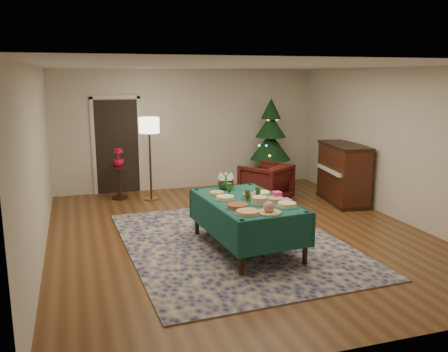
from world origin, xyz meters
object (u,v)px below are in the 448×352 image
object	(u,v)px
armchair	(266,181)
christmas_tree	(270,148)
side_table	(119,183)
buffet_table	(247,210)
piano	(343,174)
floor_lamp	(149,130)
potted_plant	(118,162)
gift_box	(277,195)

from	to	relation	value
armchair	christmas_tree	world-z (taller)	christmas_tree
side_table	christmas_tree	distance (m)	3.47
buffet_table	side_table	world-z (taller)	buffet_table
piano	buffet_table	bearing A→B (deg)	-145.61
armchair	floor_lamp	xyz separation A→B (m)	(-2.22, 0.88, 1.02)
christmas_tree	piano	distance (m)	1.92
floor_lamp	potted_plant	size ratio (longest dim) A/B	4.37
floor_lamp	christmas_tree	world-z (taller)	christmas_tree
buffet_table	christmas_tree	size ratio (longest dim) A/B	0.99
potted_plant	christmas_tree	size ratio (longest dim) A/B	0.19
gift_box	side_table	xyz separation A→B (m)	(-1.98, 3.64, -0.48)
side_table	piano	bearing A→B (deg)	-21.15
floor_lamp	piano	xyz separation A→B (m)	(3.70, -1.39, -0.87)
potted_plant	buffet_table	bearing A→B (deg)	-67.15
floor_lamp	piano	distance (m)	4.05
gift_box	christmas_tree	world-z (taller)	christmas_tree
floor_lamp	side_table	distance (m)	1.32
armchair	potted_plant	distance (m)	3.09
armchair	floor_lamp	distance (m)	2.60
buffet_table	armchair	world-z (taller)	armchair
armchair	floor_lamp	world-z (taller)	floor_lamp
christmas_tree	piano	world-z (taller)	christmas_tree
side_table	armchair	bearing A→B (deg)	-22.22
buffet_table	potted_plant	size ratio (longest dim) A/B	5.17
christmas_tree	buffet_table	bearing A→B (deg)	-117.99
buffet_table	armchair	distance (m)	2.78
potted_plant	piano	size ratio (longest dim) A/B	0.27
armchair	piano	xyz separation A→B (m)	(1.48, -0.51, 0.15)
floor_lamp	buffet_table	bearing A→B (deg)	-74.87
buffet_table	potted_plant	world-z (taller)	potted_plant
christmas_tree	potted_plant	bearing A→B (deg)	179.80
floor_lamp	christmas_tree	bearing A→B (deg)	5.55
floor_lamp	gift_box	bearing A→B (deg)	-68.01
armchair	floor_lamp	bearing A→B (deg)	-54.34
armchair	potted_plant	size ratio (longest dim) A/B	2.23
armchair	potted_plant	xyz separation A→B (m)	(-2.84, 1.16, 0.36)
side_table	potted_plant	bearing A→B (deg)	0.00
gift_box	potted_plant	distance (m)	4.14
side_table	piano	size ratio (longest dim) A/B	0.47
buffet_table	floor_lamp	bearing A→B (deg)	105.13
potted_plant	piano	distance (m)	4.64
floor_lamp	potted_plant	xyz separation A→B (m)	(-0.62, 0.28, -0.66)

